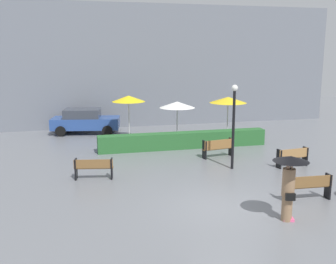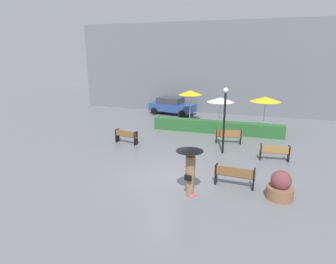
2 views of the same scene
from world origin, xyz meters
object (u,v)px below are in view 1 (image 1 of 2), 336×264
bench_back_row (218,147)px  patio_umbrella_yellow (129,99)px  bench_far_right (293,156)px  parked_car (85,121)px  bench_near_right (308,185)px  patio_umbrella_yellow_far (228,100)px  patio_umbrella_white (177,105)px  lamp_post (234,118)px  bench_far_left (94,167)px  pedestrian_with_umbrella (289,178)px

bench_back_row → patio_umbrella_yellow: patio_umbrella_yellow is taller
bench_far_right → parked_car: parked_car is taller
bench_near_right → patio_umbrella_yellow_far: (1.12, 10.02, 1.80)m
patio_umbrella_yellow_far → parked_car: patio_umbrella_yellow_far is taller
patio_umbrella_white → parked_car: bearing=141.9°
bench_back_row → lamp_post: (-0.09, -1.96, 1.77)m
bench_far_left → parked_car: (-0.00, 9.62, 0.31)m
patio_umbrella_yellow → parked_car: 4.05m
patio_umbrella_yellow → parked_car: patio_umbrella_yellow is taller
bench_back_row → lamp_post: lamp_post is taller
bench_near_right → patio_umbrella_yellow_far: 10.24m
patio_umbrella_white → bench_far_right: bearing=-58.1°
bench_near_right → parked_car: size_ratio=0.38×
pedestrian_with_umbrella → lamp_post: (0.57, 5.55, 0.91)m
bench_back_row → patio_umbrella_yellow_far: patio_umbrella_yellow_far is taller
bench_far_left → bench_near_right: 8.16m
bench_far_right → bench_near_right: bearing=-114.3°
bench_far_right → lamp_post: bearing=172.1°
bench_far_left → parked_car: size_ratio=0.36×
pedestrian_with_umbrella → patio_umbrella_yellow_far: bearing=76.6°
patio_umbrella_white → bench_back_row: bearing=-73.4°
patio_umbrella_yellow → patio_umbrella_white: patio_umbrella_yellow is taller
bench_near_right → bench_back_row: bearing=98.7°
patio_umbrella_yellow → patio_umbrella_yellow_far: 5.82m
pedestrian_with_umbrella → patio_umbrella_white: (-0.44, 11.19, 0.80)m
patio_umbrella_yellow_far → bench_near_right: bearing=-96.4°
bench_far_right → lamp_post: size_ratio=0.42×
lamp_post → patio_umbrella_yellow: size_ratio=1.40×
bench_back_row → pedestrian_with_umbrella: pedestrian_with_umbrella is taller
lamp_post → patio_umbrella_white: (-1.01, 5.64, -0.11)m
bench_near_right → pedestrian_with_umbrella: size_ratio=0.83×
bench_far_right → patio_umbrella_yellow: patio_umbrella_yellow is taller
lamp_post → bench_far_right: bearing=-7.9°
lamp_post → parked_car: (-6.02, 9.57, -1.47)m
bench_near_right → patio_umbrella_yellow_far: size_ratio=0.68×
bench_near_right → patio_umbrella_white: patio_umbrella_white is taller
bench_near_right → patio_umbrella_yellow: 12.03m
bench_far_right → lamp_post: lamp_post is taller
bench_far_left → pedestrian_with_umbrella: (5.45, -5.50, 0.87)m
patio_umbrella_yellow_far → patio_umbrella_yellow: bearing=170.9°
patio_umbrella_white → patio_umbrella_yellow_far: bearing=3.9°
patio_umbrella_yellow_far → parked_car: size_ratio=0.57×
bench_back_row → bench_far_left: bearing=-161.8°
bench_far_right → parked_car: size_ratio=0.35×
lamp_post → patio_umbrella_yellow_far: bearing=69.8°
patio_umbrella_white → parked_car: patio_umbrella_white is taller
bench_back_row → bench_far_right: bearing=-41.4°
bench_back_row → parked_car: size_ratio=0.37×
bench_far_right → parked_car: 13.26m
bench_near_right → lamp_post: (-1.03, 4.17, 1.75)m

